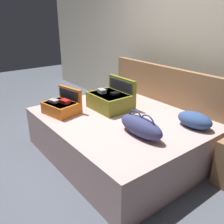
# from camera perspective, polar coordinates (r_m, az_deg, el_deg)

# --- Properties ---
(ground_plane) EXTENTS (12.00, 12.00, 0.00)m
(ground_plane) POSITION_cam_1_polar(r_m,az_deg,el_deg) (3.14, -4.07, -11.74)
(ground_plane) COLOR #4C515B
(back_wall) EXTENTS (8.00, 0.10, 2.60)m
(back_wall) POSITION_cam_1_polar(r_m,az_deg,el_deg) (3.80, 17.24, 14.41)
(back_wall) COLOR beige
(back_wall) RESTS_ON ground
(bed) EXTENTS (2.08, 1.66, 0.52)m
(bed) POSITION_cam_1_polar(r_m,az_deg,el_deg) (3.21, 1.77, -5.46)
(bed) COLOR #BC9993
(bed) RESTS_ON ground
(headboard) EXTENTS (2.12, 0.08, 1.05)m
(headboard) POSITION_cam_1_polar(r_m,az_deg,el_deg) (3.68, 12.41, 2.15)
(headboard) COLOR olive
(headboard) RESTS_ON ground
(hard_case_large) EXTENTS (0.54, 0.46, 0.40)m
(hard_case_large) POSITION_cam_1_polar(r_m,az_deg,el_deg) (3.33, -0.26, 2.99)
(hard_case_large) COLOR olive
(hard_case_large) RESTS_ON bed
(hard_case_medium) EXTENTS (0.48, 0.43, 0.31)m
(hard_case_medium) POSITION_cam_1_polar(r_m,az_deg,el_deg) (3.25, -11.56, 1.38)
(hard_case_medium) COLOR #D16619
(hard_case_medium) RESTS_ON bed
(duffel_bag) EXTENTS (0.58, 0.22, 0.27)m
(duffel_bag) POSITION_cam_1_polar(r_m,az_deg,el_deg) (2.61, 6.71, -3.33)
(duffel_bag) COLOR navy
(duffel_bag) RESTS_ON bed
(pillow_near_headboard) EXTENTS (0.43, 0.27, 0.18)m
(pillow_near_headboard) POSITION_cam_1_polar(r_m,az_deg,el_deg) (2.95, 18.67, -1.75)
(pillow_near_headboard) COLOR navy
(pillow_near_headboard) RESTS_ON bed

